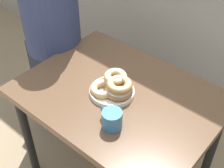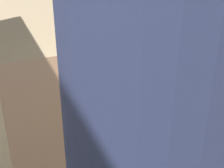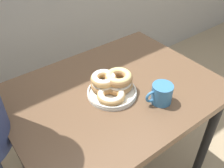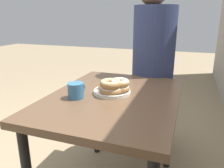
{
  "view_description": "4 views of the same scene",
  "coord_description": "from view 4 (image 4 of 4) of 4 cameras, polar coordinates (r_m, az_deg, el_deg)",
  "views": [
    {
      "loc": [
        0.73,
        -0.75,
        1.81
      ],
      "look_at": [
        -0.03,
        0.14,
        0.81
      ],
      "focal_mm": 50.0,
      "sensor_mm": 36.0,
      "label": 1
    },
    {
      "loc": [
        -1.0,
        0.54,
        1.32
      ],
      "look_at": [
        -0.03,
        0.14,
        0.81
      ],
      "focal_mm": 50.0,
      "sensor_mm": 36.0,
      "label": 2
    },
    {
      "loc": [
        -0.56,
        -0.56,
        1.51
      ],
      "look_at": [
        -0.03,
        0.14,
        0.81
      ],
      "focal_mm": 40.0,
      "sensor_mm": 36.0,
      "label": 3
    },
    {
      "loc": [
        1.17,
        0.57,
        1.2
      ],
      "look_at": [
        -0.03,
        0.14,
        0.81
      ],
      "focal_mm": 35.0,
      "sensor_mm": 36.0,
      "label": 4
    }
  ],
  "objects": [
    {
      "name": "person_figure",
      "position": [
        1.88,
        10.83,
        5.22
      ],
      "size": [
        0.39,
        0.34,
        1.5
      ],
      "color": "#232838",
      "rests_on": "ground_plane"
    },
    {
      "name": "donut_plate",
      "position": [
        1.33,
        0.31,
        -0.8
      ],
      "size": [
        0.25,
        0.23,
        0.1
      ],
      "color": "silver",
      "rests_on": "dining_table"
    },
    {
      "name": "dining_table",
      "position": [
        1.35,
        0.5,
        -6.54
      ],
      "size": [
        1.0,
        0.75,
        0.75
      ],
      "color": "brown",
      "rests_on": "ground_plane"
    },
    {
      "name": "coffee_mug",
      "position": [
        1.28,
        -9.38,
        -1.62
      ],
      "size": [
        0.13,
        0.09,
        0.09
      ],
      "color": "teal",
      "rests_on": "dining_table"
    }
  ]
}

